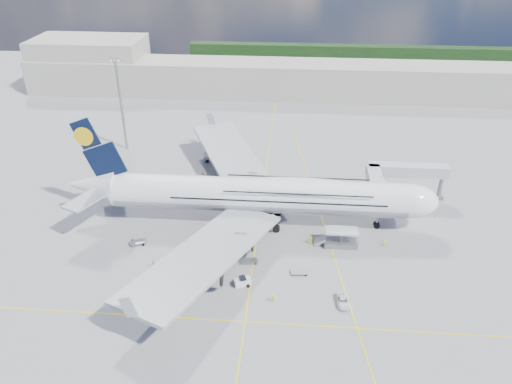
# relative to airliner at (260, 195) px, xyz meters

# --- Properties ---
(ground) EXTENTS (300.00, 300.00, 0.00)m
(ground) POSITION_rel_airliner_xyz_m (-0.26, -10.00, -6.87)
(ground) COLOR gray
(ground) RESTS_ON ground
(taxi_line_main) EXTENTS (0.25, 220.00, 0.01)m
(taxi_line_main) POSITION_rel_airliner_xyz_m (-0.26, -10.00, -6.86)
(taxi_line_main) COLOR yellow
(taxi_line_main) RESTS_ON ground
(taxi_line_cross) EXTENTS (120.00, 0.25, 0.01)m
(taxi_line_cross) POSITION_rel_airliner_xyz_m (-0.26, -30.00, -6.86)
(taxi_line_cross) COLOR yellow
(taxi_line_cross) RESTS_ON ground
(taxi_line_diag) EXTENTS (14.16, 99.06, 0.01)m
(taxi_line_diag) POSITION_rel_airliner_xyz_m (13.74, -0.00, -6.86)
(taxi_line_diag) COLOR yellow
(taxi_line_diag) RESTS_ON ground
(airliner) EXTENTS (77.26, 79.15, 23.71)m
(airliner) POSITION_rel_airliner_xyz_m (0.00, 0.00, 0.00)
(airliner) COLOR white
(airliner) RESTS_ON ground
(jet_bridge) EXTENTS (18.80, 12.10, 8.50)m
(jet_bridge) POSITION_rel_airliner_xyz_m (29.55, 10.94, -0.02)
(jet_bridge) COLOR #B7B7BC
(jet_bridge) RESTS_ON ground
(cargo_loader) EXTENTS (8.53, 3.20, 3.67)m
(cargo_loader) POSITION_rel_airliner_xyz_m (16.56, -7.11, -5.62)
(cargo_loader) COLOR silver
(cargo_loader) RESTS_ON ground
(light_mast) EXTENTS (3.00, 0.70, 25.50)m
(light_mast) POSITION_rel_airliner_xyz_m (-40.26, 35.00, 6.34)
(light_mast) COLOR gray
(light_mast) RESTS_ON ground
(terminal) EXTENTS (180.00, 16.00, 12.00)m
(terminal) POSITION_rel_airliner_xyz_m (-0.26, 85.00, -0.87)
(terminal) COLOR #B2AD9E
(terminal) RESTS_ON ground
(hangar) EXTENTS (40.00, 22.00, 18.00)m
(hangar) POSITION_rel_airliner_xyz_m (-70.26, 90.00, 2.13)
(hangar) COLOR #B2AD9E
(hangar) RESTS_ON ground
(tree_line) EXTENTS (160.00, 6.00, 8.00)m
(tree_line) POSITION_rel_airliner_xyz_m (39.74, 130.00, -2.87)
(tree_line) COLOR #193814
(tree_line) RESTS_ON ground
(dolly_row_a) EXTENTS (2.85, 1.54, 1.80)m
(dolly_row_a) POSITION_rel_airliner_xyz_m (-11.80, -10.58, -5.90)
(dolly_row_a) COLOR gray
(dolly_row_a) RESTS_ON ground
(dolly_row_b) EXTENTS (3.38, 2.39, 0.45)m
(dolly_row_b) POSITION_rel_airliner_xyz_m (-8.74, -8.27, -6.52)
(dolly_row_b) COLOR gray
(dolly_row_b) RESTS_ON ground
(dolly_row_c) EXTENTS (3.35, 2.50, 1.89)m
(dolly_row_c) POSITION_rel_airliner_xyz_m (-15.02, -21.04, -5.85)
(dolly_row_c) COLOR gray
(dolly_row_c) RESTS_ON ground
(dolly_back) EXTENTS (3.73, 3.12, 0.48)m
(dolly_back) POSITION_rel_airliner_xyz_m (-24.04, -9.90, -6.49)
(dolly_back) COLOR gray
(dolly_back) RESTS_ON ground
(dolly_nose_far) EXTENTS (3.18, 1.91, 0.45)m
(dolly_nose_far) POSITION_rel_airliner_xyz_m (8.50, -16.85, -6.52)
(dolly_nose_far) COLOR gray
(dolly_nose_far) RESTS_ON ground
(dolly_nose_near) EXTENTS (3.42, 2.06, 0.48)m
(dolly_nose_near) POSITION_rel_airliner_xyz_m (-1.09, -14.14, -6.50)
(dolly_nose_near) COLOR gray
(dolly_nose_near) RESTS_ON ground
(baggage_tug) EXTENTS (3.22, 2.36, 1.83)m
(baggage_tug) POSITION_rel_airliner_xyz_m (-1.61, -20.91, -6.06)
(baggage_tug) COLOR silver
(baggage_tug) RESTS_ON ground
(catering_truck_inner) EXTENTS (7.91, 4.75, 4.41)m
(catering_truck_inner) POSITION_rel_airliner_xyz_m (-5.80, 10.66, -4.79)
(catering_truck_inner) COLOR gray
(catering_truck_inner) RESTS_ON ground
(catering_truck_outer) EXTENTS (5.82, 2.46, 3.41)m
(catering_truck_outer) POSITION_rel_airliner_xyz_m (-14.36, 28.95, -5.28)
(catering_truck_outer) COLOR gray
(catering_truck_outer) RESTS_ON ground
(service_van) EXTENTS (2.31, 4.41, 1.19)m
(service_van) POSITION_rel_airliner_xyz_m (15.98, -24.40, -6.28)
(service_van) COLOR white
(service_van) RESTS_ON ground
(crew_nose) EXTENTS (0.67, 0.67, 1.57)m
(crew_nose) POSITION_rel_airliner_xyz_m (25.49, -6.56, -6.08)
(crew_nose) COLOR #ADFF1A
(crew_nose) RESTS_ON ground
(crew_loader) EXTENTS (0.85, 0.92, 1.51)m
(crew_loader) POSITION_rel_airliner_xyz_m (17.36, -3.65, -6.11)
(crew_loader) COLOR #E5FF1A
(crew_loader) RESTS_ON ground
(crew_wing) EXTENTS (0.46, 1.03, 1.72)m
(crew_wing) POSITION_rel_airliner_xyz_m (-18.81, -17.27, -6.01)
(crew_wing) COLOR #A4FF1A
(crew_wing) RESTS_ON ground
(crew_van) EXTENTS (1.00, 1.05, 1.81)m
(crew_van) POSITION_rel_airliner_xyz_m (10.63, -6.96, -5.96)
(crew_van) COLOR #C5F219
(crew_van) RESTS_ON ground
(crew_tug) EXTENTS (1.23, 0.91, 1.70)m
(crew_tug) POSITION_rel_airliner_xyz_m (4.17, -24.95, -6.02)
(crew_tug) COLOR #C9FF1A
(crew_tug) RESTS_ON ground
(cone_nose) EXTENTS (0.40, 0.40, 0.51)m
(cone_nose) POSITION_rel_airliner_xyz_m (37.99, 4.99, -6.62)
(cone_nose) COLOR #DA620B
(cone_nose) RESTS_ON ground
(cone_wing_left_inner) EXTENTS (0.41, 0.41, 0.52)m
(cone_wing_left_inner) POSITION_rel_airliner_xyz_m (-8.45, 19.36, -6.62)
(cone_wing_left_inner) COLOR #DA620B
(cone_wing_left_inner) RESTS_ON ground
(cone_wing_left_outer) EXTENTS (0.45, 0.45, 0.57)m
(cone_wing_left_outer) POSITION_rel_airliner_xyz_m (-16.30, 21.14, -6.59)
(cone_wing_left_outer) COLOR #DA620B
(cone_wing_left_outer) RESTS_ON ground
(cone_wing_right_inner) EXTENTS (0.39, 0.39, 0.50)m
(cone_wing_right_inner) POSITION_rel_airliner_xyz_m (-9.33, -22.00, -6.63)
(cone_wing_right_inner) COLOR #DA620B
(cone_wing_right_inner) RESTS_ON ground
(cone_wing_right_outer) EXTENTS (0.49, 0.49, 0.63)m
(cone_wing_right_outer) POSITION_rel_airliner_xyz_m (-6.36, -20.61, -6.57)
(cone_wing_right_outer) COLOR #DA620B
(cone_wing_right_outer) RESTS_ON ground
(cone_tail) EXTENTS (0.38, 0.38, 0.48)m
(cone_tail) POSITION_rel_airliner_xyz_m (-40.76, -7.52, -6.64)
(cone_tail) COLOR #DA620B
(cone_tail) RESTS_ON ground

